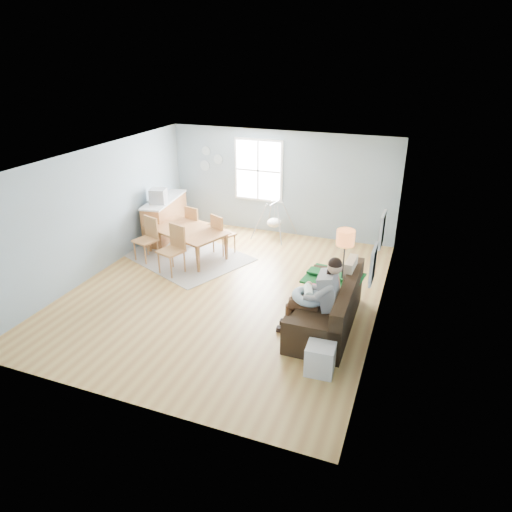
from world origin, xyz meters
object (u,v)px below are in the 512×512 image
at_px(monitor, 158,196).
at_px(baby_swing, 274,222).
at_px(storage_cube, 320,359).
at_px(chair_nw, 195,222).
at_px(toddler, 328,281).
at_px(chair_sw, 148,236).
at_px(counter, 165,218).
at_px(floor_lamp, 345,245).
at_px(father, 318,294).
at_px(sofa, 329,310).
at_px(dining_table, 186,243).
at_px(chair_se, 174,246).
at_px(chair_ne, 221,232).

xyz_separation_m(monitor, baby_swing, (2.62, 1.29, -0.79)).
relative_size(storage_cube, chair_nw, 0.49).
bearing_deg(toddler, chair_nw, 148.59).
relative_size(chair_sw, counter, 0.53).
xyz_separation_m(floor_lamp, counter, (-5.01, 2.08, -0.81)).
relative_size(monitor, baby_swing, 0.43).
bearing_deg(father, sofa, 66.97).
bearing_deg(counter, storage_cube, -38.58).
bearing_deg(dining_table, chair_nw, 121.93).
bearing_deg(storage_cube, chair_sw, 150.36).
relative_size(dining_table, chair_se, 1.80).
relative_size(father, baby_swing, 1.39).
relative_size(chair_se, chair_ne, 1.08).
height_order(dining_table, counter, counter).
xyz_separation_m(sofa, chair_ne, (-3.10, 2.21, 0.25)).
height_order(floor_lamp, counter, floor_lamp).
distance_m(chair_sw, chair_se, 0.99).
bearing_deg(counter, toddler, -27.45).
bearing_deg(storage_cube, father, 106.22).
bearing_deg(chair_ne, chair_se, -113.82).
xyz_separation_m(floor_lamp, chair_nw, (-4.08, 1.95, -0.77)).
bearing_deg(toddler, counter, 152.55).
relative_size(toddler, chair_sw, 0.92).
xyz_separation_m(father, storage_cube, (0.29, -1.00, -0.55)).
height_order(floor_lamp, dining_table, floor_lamp).
xyz_separation_m(floor_lamp, monitor, (-4.95, 1.73, -0.12)).
distance_m(storage_cube, monitor, 6.31).
relative_size(dining_table, monitor, 4.24).
distance_m(dining_table, baby_swing, 2.46).
bearing_deg(father, chair_nw, 142.86).
relative_size(storage_cube, chair_sw, 0.47).
bearing_deg(dining_table, father, -9.47).
bearing_deg(father, baby_swing, 117.86).
bearing_deg(monitor, floor_lamp, -19.29).
xyz_separation_m(chair_sw, baby_swing, (2.31, 2.31, -0.16)).
bearing_deg(dining_table, chair_se, -57.49).
height_order(floor_lamp, storage_cube, floor_lamp).
bearing_deg(father, chair_sw, 159.20).
height_order(father, baby_swing, father).
distance_m(chair_ne, monitor, 1.88).
relative_size(storage_cube, dining_table, 0.25).
distance_m(chair_sw, chair_nw, 1.37).
relative_size(chair_se, baby_swing, 1.01).
xyz_separation_m(storage_cube, counter, (-5.08, 4.05, 0.28)).
distance_m(chair_se, chair_ne, 1.36).
bearing_deg(floor_lamp, father, -102.88).
bearing_deg(toddler, sofa, -68.23).
bearing_deg(sofa, storage_cube, -83.35).
distance_m(sofa, dining_table, 4.22).
bearing_deg(storage_cube, chair_nw, 136.59).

